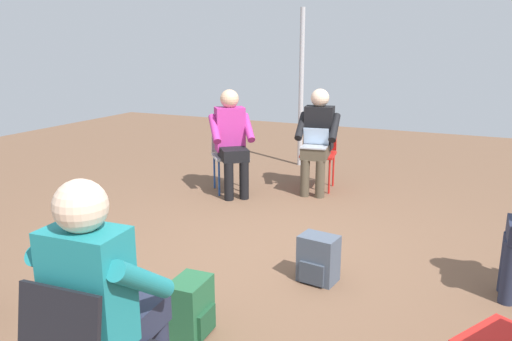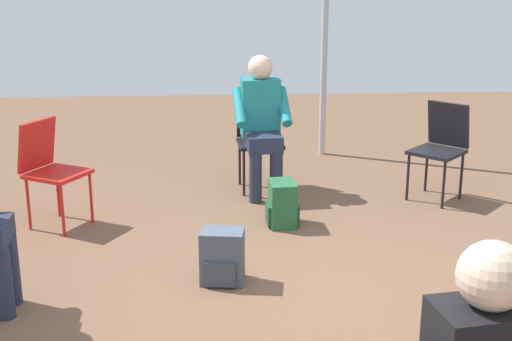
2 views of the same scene
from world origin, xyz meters
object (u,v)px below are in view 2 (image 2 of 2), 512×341
object	(u,v)px
chair_southeast	(50,165)
backpack_by_empty_chair	(282,206)
person_in_teal	(262,118)
chair_south	(259,135)
backpack_near_laptop_user	(222,260)
chair_southwest	(441,144)

from	to	relation	value
chair_southeast	backpack_by_empty_chair	bearing A→B (deg)	115.94
chair_southeast	person_in_teal	xyz separation A→B (m)	(-1.72, -0.72, 0.20)
chair_south	backpack_by_empty_chair	distance (m)	1.07
chair_southeast	backpack_by_empty_chair	xyz separation A→B (m)	(-1.82, 0.12, -0.34)
backpack_near_laptop_user	backpack_by_empty_chair	bearing A→B (deg)	-116.01
chair_south	backpack_near_laptop_user	distance (m)	2.09
chair_south	person_in_teal	distance (m)	0.26
person_in_teal	backpack_near_laptop_user	distance (m)	1.97
backpack_by_empty_chair	person_in_teal	bearing A→B (deg)	-82.85
chair_southwest	backpack_by_empty_chair	world-z (taller)	chair_southwest
chair_southeast	backpack_near_laptop_user	xyz separation A→B (m)	(-1.32, 1.14, -0.34)
chair_south	backpack_by_empty_chair	bearing A→B (deg)	92.74
chair_southeast	chair_southwest	bearing A→B (deg)	127.94
chair_southeast	chair_south	bearing A→B (deg)	147.14
chair_southwest	backpack_by_empty_chair	xyz separation A→B (m)	(1.45, 0.59, -0.34)
chair_southwest	person_in_teal	world-z (taller)	person_in_teal
chair_south	backpack_near_laptop_user	bearing A→B (deg)	75.47
chair_southeast	chair_southwest	size ratio (longest dim) A/B	1.00
chair_southeast	chair_south	size ratio (longest dim) A/B	1.00
chair_south	chair_southeast	bearing A→B (deg)	23.45
person_in_teal	backpack_by_empty_chair	xyz separation A→B (m)	(-0.11, 0.84, -0.54)
chair_southeast	chair_south	distance (m)	1.92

